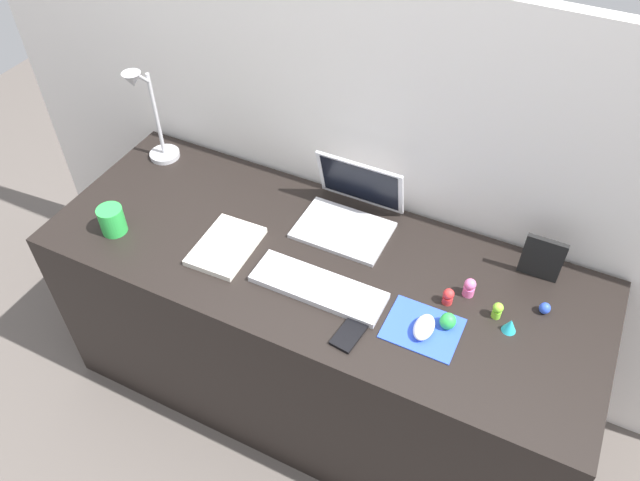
% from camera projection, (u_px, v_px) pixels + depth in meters
% --- Properties ---
extents(ground_plane, '(6.00, 6.00, 0.00)m').
position_uv_depth(ground_plane, '(319.00, 387.00, 2.46)').
color(ground_plane, '#59514C').
extents(back_wall, '(2.98, 0.05, 1.50)m').
position_uv_depth(back_wall, '(366.00, 188.00, 2.17)').
color(back_wall, silver).
rests_on(back_wall, ground_plane).
extents(desk, '(1.78, 0.68, 0.74)m').
position_uv_depth(desk, '(318.00, 331.00, 2.20)').
color(desk, black).
rests_on(desk, ground_plane).
extents(laptop, '(0.30, 0.27, 0.21)m').
position_uv_depth(laptop, '(351.00, 209.00, 2.03)').
color(laptop, silver).
rests_on(laptop, desk).
extents(keyboard, '(0.41, 0.13, 0.02)m').
position_uv_depth(keyboard, '(318.00, 287.00, 1.85)').
color(keyboard, silver).
rests_on(keyboard, desk).
extents(mousepad, '(0.21, 0.17, 0.00)m').
position_uv_depth(mousepad, '(423.00, 328.00, 1.75)').
color(mousepad, blue).
rests_on(mousepad, desk).
extents(mouse, '(0.06, 0.10, 0.03)m').
position_uv_depth(mouse, '(424.00, 327.00, 1.73)').
color(mouse, silver).
rests_on(mouse, mousepad).
extents(cell_phone, '(0.08, 0.13, 0.01)m').
position_uv_depth(cell_phone, '(351.00, 333.00, 1.73)').
color(cell_phone, black).
rests_on(cell_phone, desk).
extents(desk_lamp, '(0.11, 0.16, 0.39)m').
position_uv_depth(desk_lamp, '(151.00, 119.00, 2.17)').
color(desk_lamp, '#B7B7BC').
rests_on(desk_lamp, desk).
extents(notebook_pad, '(0.18, 0.25, 0.02)m').
position_uv_depth(notebook_pad, '(226.00, 246.00, 1.97)').
color(notebook_pad, silver).
rests_on(notebook_pad, desk).
extents(picture_frame, '(0.12, 0.02, 0.15)m').
position_uv_depth(picture_frame, '(542.00, 258.00, 1.84)').
color(picture_frame, black).
rests_on(picture_frame, desk).
extents(coffee_mug, '(0.08, 0.08, 0.09)m').
position_uv_depth(coffee_mug, '(112.00, 220.00, 2.00)').
color(coffee_mug, green).
rests_on(coffee_mug, desk).
extents(toy_figurine_cyan, '(0.04, 0.04, 0.05)m').
position_uv_depth(toy_figurine_cyan, '(510.00, 325.00, 1.73)').
color(toy_figurine_cyan, '#28B7CC').
rests_on(toy_figurine_cyan, desk).
extents(toy_figurine_pink, '(0.03, 0.03, 0.06)m').
position_uv_depth(toy_figurine_pink, '(469.00, 287.00, 1.82)').
color(toy_figurine_pink, pink).
rests_on(toy_figurine_pink, desk).
extents(toy_figurine_red, '(0.03, 0.03, 0.05)m').
position_uv_depth(toy_figurine_red, '(448.00, 296.00, 1.80)').
color(toy_figurine_red, red).
rests_on(toy_figurine_red, desk).
extents(toy_figurine_blue, '(0.03, 0.03, 0.04)m').
position_uv_depth(toy_figurine_blue, '(545.00, 308.00, 1.78)').
color(toy_figurine_blue, blue).
rests_on(toy_figurine_blue, desk).
extents(toy_figurine_lime, '(0.03, 0.03, 0.05)m').
position_uv_depth(toy_figurine_lime, '(497.00, 310.00, 1.76)').
color(toy_figurine_lime, '#8CDB33').
rests_on(toy_figurine_lime, desk).
extents(toy_figurine_green, '(0.05, 0.05, 0.05)m').
position_uv_depth(toy_figurine_green, '(448.00, 321.00, 1.74)').
color(toy_figurine_green, green).
rests_on(toy_figurine_green, desk).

